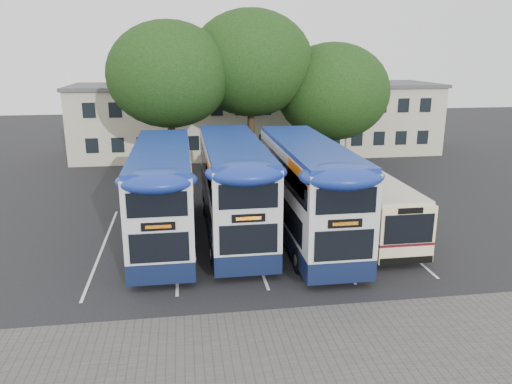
{
  "coord_description": "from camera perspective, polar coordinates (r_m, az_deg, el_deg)",
  "views": [
    {
      "loc": [
        -6.79,
        -17.75,
        8.86
      ],
      "look_at": [
        -3.43,
        5.0,
        2.42
      ],
      "focal_mm": 35.0,
      "sensor_mm": 36.0,
      "label": 1
    }
  ],
  "objects": [
    {
      "name": "ground",
      "position": [
        20.97,
        11.51,
        -9.68
      ],
      "size": [
        120.0,
        120.0,
        0.0
      ],
      "primitive_type": "plane",
      "color": "black",
      "rests_on": "ground"
    },
    {
      "name": "bay_lines",
      "position": [
        24.61,
        -0.74,
        -5.44
      ],
      "size": [
        14.12,
        11.0,
        0.01
      ],
      "color": "silver",
      "rests_on": "ground"
    },
    {
      "name": "depot_building",
      "position": [
        45.62,
        0.23,
        8.47
      ],
      "size": [
        32.4,
        8.4,
        6.2
      ],
      "color": "beige",
      "rests_on": "ground"
    },
    {
      "name": "bus_dd_mid",
      "position": [
        24.59,
        -2.62,
        0.94
      ],
      "size": [
        2.77,
        11.42,
        4.76
      ],
      "color": "#0F193A",
      "rests_on": "ground"
    },
    {
      "name": "bus_single",
      "position": [
        25.94,
        12.47,
        -0.88
      ],
      "size": [
        2.48,
        9.74,
        2.9
      ],
      "color": "#FDE4A9",
      "rests_on": "ground"
    },
    {
      "name": "bus_dd_left",
      "position": [
        24.13,
        -10.56,
        0.22
      ],
      "size": [
        2.69,
        11.1,
        4.63
      ],
      "color": "#0F193A",
      "rests_on": "ground"
    },
    {
      "name": "tree_right",
      "position": [
        37.3,
        8.74,
        11.25
      ],
      "size": [
        8.23,
        8.23,
        9.62
      ],
      "color": "black",
      "rests_on": "ground"
    },
    {
      "name": "tree_mid",
      "position": [
        35.79,
        -0.59,
        14.51
      ],
      "size": [
        8.62,
        8.62,
        11.82
      ],
      "color": "black",
      "rests_on": "ground"
    },
    {
      "name": "lamp_post",
      "position": [
        40.01,
        10.44,
        9.98
      ],
      "size": [
        0.25,
        1.05,
        9.06
      ],
      "color": "gray",
      "rests_on": "ground"
    },
    {
      "name": "tree_left",
      "position": [
        33.91,
        -9.91,
        13.08
      ],
      "size": [
        8.13,
        8.13,
        10.94
      ],
      "color": "black",
      "rests_on": "ground"
    },
    {
      "name": "paving_strip",
      "position": [
        16.25,
        10.71,
        -17.68
      ],
      "size": [
        40.0,
        6.0,
        0.01
      ],
      "primitive_type": "cube",
      "color": "#595654",
      "rests_on": "ground"
    },
    {
      "name": "bus_dd_right",
      "position": [
        24.08,
        5.85,
        0.59
      ],
      "size": [
        2.79,
        11.49,
        4.79
      ],
      "color": "#0F193A",
      "rests_on": "ground"
    }
  ]
}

